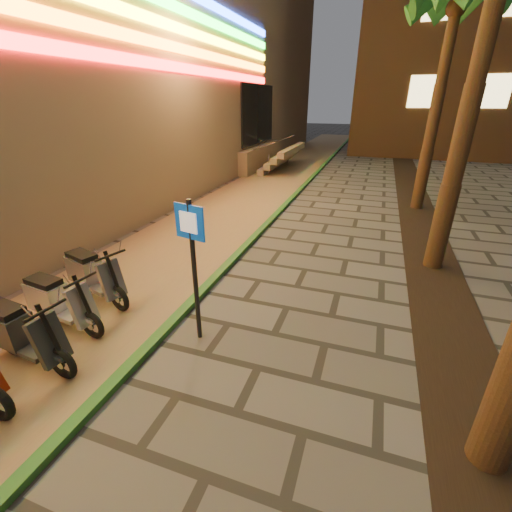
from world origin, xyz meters
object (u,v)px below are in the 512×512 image
at_px(pedestrian_sign, 193,254).
at_px(scooter_9, 92,275).
at_px(scooter_7, 20,333).
at_px(scooter_8, 58,301).

relative_size(pedestrian_sign, scooter_9, 1.41).
bearing_deg(scooter_7, scooter_8, 110.97).
bearing_deg(pedestrian_sign, scooter_7, -135.51).
height_order(scooter_8, scooter_9, scooter_9).
xyz_separation_m(scooter_7, scooter_9, (-0.36, 1.78, 0.00)).
bearing_deg(scooter_9, scooter_7, -62.44).
bearing_deg(scooter_8, scooter_9, 104.73).
bearing_deg(pedestrian_sign, scooter_8, -156.16).
bearing_deg(scooter_7, pedestrian_sign, 37.95).
xyz_separation_m(scooter_7, scooter_8, (-0.24, 0.85, -0.02)).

